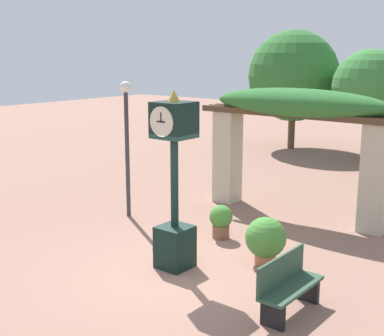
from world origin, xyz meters
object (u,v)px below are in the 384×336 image
(park_bench, at_px, (288,286))
(pedestal_clock, at_px, (174,182))
(potted_plant_near_left, at_px, (221,220))
(potted_plant_near_right, at_px, (266,239))
(lamp_post, at_px, (127,129))

(park_bench, bearing_deg, pedestal_clock, 83.99)
(pedestal_clock, height_order, potted_plant_near_left, pedestal_clock)
(potted_plant_near_right, relative_size, park_bench, 0.66)
(potted_plant_near_left, relative_size, park_bench, 0.54)
(lamp_post, bearing_deg, pedestal_clock, -29.88)
(park_bench, xyz_separation_m, lamp_post, (-5.43, 1.95, 1.70))
(potted_plant_near_right, xyz_separation_m, lamp_post, (-4.14, 0.49, 1.64))
(pedestal_clock, xyz_separation_m, potted_plant_near_right, (1.21, 1.19, -1.13))
(park_bench, height_order, lamp_post, lamp_post)
(potted_plant_near_right, bearing_deg, park_bench, -48.69)
(potted_plant_near_left, height_order, potted_plant_near_right, potted_plant_near_right)
(pedestal_clock, distance_m, potted_plant_near_right, 2.04)
(potted_plant_near_left, bearing_deg, lamp_post, -177.30)
(pedestal_clock, height_order, potted_plant_near_right, pedestal_clock)
(lamp_post, bearing_deg, potted_plant_near_right, -6.76)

